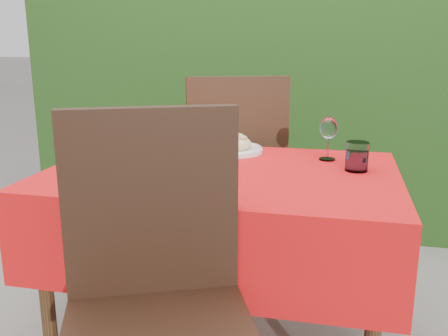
% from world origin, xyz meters
% --- Properties ---
extents(hedge, '(3.20, 0.55, 1.78)m').
position_xyz_m(hedge, '(0.00, 1.55, 0.92)').
color(hedge, black).
rests_on(hedge, ground).
extents(dining_table, '(1.26, 0.86, 0.75)m').
position_xyz_m(dining_table, '(0.00, 0.00, 0.60)').
color(dining_table, '#452E16').
rests_on(dining_table, ground).
extents(chair_near, '(0.62, 0.62, 1.04)m').
position_xyz_m(chair_near, '(-0.03, -0.62, 0.60)').
color(chair_near, black).
rests_on(chair_near, ground).
extents(chair_far, '(0.61, 0.61, 1.05)m').
position_xyz_m(chair_far, '(-0.09, 0.62, 0.60)').
color(chair_far, black).
rests_on(chair_far, ground).
extents(pizza_plate, '(0.29, 0.29, 0.06)m').
position_xyz_m(pizza_plate, '(-0.06, -0.15, 0.77)').
color(pizza_plate, silver).
rests_on(pizza_plate, dining_table).
extents(pasta_plate, '(0.25, 0.25, 0.07)m').
position_xyz_m(pasta_plate, '(-0.02, 0.29, 0.77)').
color(pasta_plate, silver).
rests_on(pasta_plate, dining_table).
extents(water_glass, '(0.08, 0.08, 0.11)m').
position_xyz_m(water_glass, '(0.48, 0.09, 0.80)').
color(water_glass, silver).
rests_on(water_glass, dining_table).
extents(wine_glass, '(0.07, 0.07, 0.17)m').
position_xyz_m(wine_glass, '(0.37, 0.24, 0.87)').
color(wine_glass, white).
rests_on(wine_glass, dining_table).
extents(fork, '(0.05, 0.22, 0.01)m').
position_xyz_m(fork, '(-0.29, -0.06, 0.75)').
color(fork, '#B6B6BD').
rests_on(fork, dining_table).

